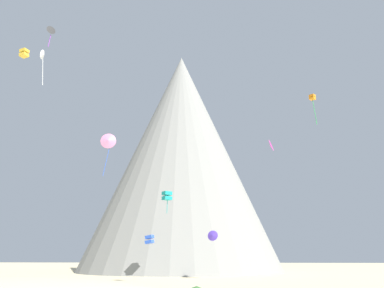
{
  "coord_description": "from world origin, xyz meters",
  "views": [
    {
      "loc": [
        6.48,
        -28.76,
        3.77
      ],
      "look_at": [
        0.16,
        49.99,
        23.98
      ],
      "focal_mm": 40.7,
      "sensor_mm": 36.0,
      "label": 1
    }
  ],
  "objects_px": {
    "kite_pink_mid": "(108,141)",
    "kite_white_high": "(43,56)",
    "kite_black_high": "(51,31)",
    "kite_magenta_mid": "(271,146)",
    "rock_massif": "(185,164)",
    "kite_orange_high": "(312,98)",
    "kite_indigo_low": "(213,235)",
    "kite_teal_low": "(167,196)",
    "kite_blue_low": "(149,239)",
    "bush_far_right": "(197,288)",
    "kite_gold_high": "(24,53)"
  },
  "relations": [
    {
      "from": "kite_pink_mid",
      "to": "kite_white_high",
      "type": "height_order",
      "value": "kite_white_high"
    },
    {
      "from": "kite_black_high",
      "to": "kite_magenta_mid",
      "type": "bearing_deg",
      "value": 167.06
    },
    {
      "from": "rock_massif",
      "to": "kite_orange_high",
      "type": "relative_size",
      "value": 13.66
    },
    {
      "from": "kite_indigo_low",
      "to": "kite_teal_low",
      "type": "height_order",
      "value": "kite_teal_low"
    },
    {
      "from": "rock_massif",
      "to": "kite_magenta_mid",
      "type": "xyz_separation_m",
      "value": [
        17.1,
        -36.69,
        -4.96
      ]
    },
    {
      "from": "rock_massif",
      "to": "kite_teal_low",
      "type": "height_order",
      "value": "rock_massif"
    },
    {
      "from": "kite_white_high",
      "to": "kite_blue_low",
      "type": "height_order",
      "value": "kite_white_high"
    },
    {
      "from": "kite_pink_mid",
      "to": "kite_blue_low",
      "type": "height_order",
      "value": "kite_pink_mid"
    },
    {
      "from": "kite_teal_low",
      "to": "kite_pink_mid",
      "type": "bearing_deg",
      "value": 43.8
    },
    {
      "from": "bush_far_right",
      "to": "rock_massif",
      "type": "distance_m",
      "value": 60.48
    },
    {
      "from": "kite_indigo_low",
      "to": "kite_gold_high",
      "type": "xyz_separation_m",
      "value": [
        -31.86,
        -6.67,
        30.59
      ]
    },
    {
      "from": "bush_far_right",
      "to": "kite_teal_low",
      "type": "relative_size",
      "value": 0.85
    },
    {
      "from": "rock_massif",
      "to": "kite_indigo_low",
      "type": "relative_size",
      "value": 34.75
    },
    {
      "from": "kite_magenta_mid",
      "to": "kite_blue_low",
      "type": "xyz_separation_m",
      "value": [
        -21.06,
        11.41,
        -14.08
      ]
    },
    {
      "from": "kite_orange_high",
      "to": "kite_blue_low",
      "type": "bearing_deg",
      "value": 96.34
    },
    {
      "from": "kite_teal_low",
      "to": "bush_far_right",
      "type": "bearing_deg",
      "value": 165.84
    },
    {
      "from": "kite_teal_low",
      "to": "kite_blue_low",
      "type": "distance_m",
      "value": 18.42
    },
    {
      "from": "bush_far_right",
      "to": "kite_blue_low",
      "type": "bearing_deg",
      "value": 109.72
    },
    {
      "from": "kite_indigo_low",
      "to": "kite_magenta_mid",
      "type": "height_order",
      "value": "kite_magenta_mid"
    },
    {
      "from": "kite_blue_low",
      "to": "kite_black_high",
      "type": "height_order",
      "value": "kite_black_high"
    },
    {
      "from": "kite_orange_high",
      "to": "kite_white_high",
      "type": "relative_size",
      "value": 0.78
    },
    {
      "from": "kite_magenta_mid",
      "to": "kite_white_high",
      "type": "bearing_deg",
      "value": -62.64
    },
    {
      "from": "kite_blue_low",
      "to": "bush_far_right",
      "type": "bearing_deg",
      "value": 34.77
    },
    {
      "from": "bush_far_right",
      "to": "kite_blue_low",
      "type": "relative_size",
      "value": 1.62
    },
    {
      "from": "kite_indigo_low",
      "to": "kite_teal_low",
      "type": "xyz_separation_m",
      "value": [
        -6.17,
        -10.61,
        5.16
      ]
    },
    {
      "from": "kite_teal_low",
      "to": "kite_white_high",
      "type": "relative_size",
      "value": 0.53
    },
    {
      "from": "kite_blue_low",
      "to": "kite_white_high",
      "type": "bearing_deg",
      "value": -22.43
    },
    {
      "from": "kite_indigo_low",
      "to": "kite_magenta_mid",
      "type": "bearing_deg",
      "value": -15.18
    },
    {
      "from": "kite_blue_low",
      "to": "kite_gold_high",
      "type": "relative_size",
      "value": 1.08
    },
    {
      "from": "bush_far_right",
      "to": "kite_blue_low",
      "type": "height_order",
      "value": "kite_blue_low"
    },
    {
      "from": "kite_gold_high",
      "to": "kite_pink_mid",
      "type": "bearing_deg",
      "value": 97.92
    },
    {
      "from": "kite_orange_high",
      "to": "kite_white_high",
      "type": "height_order",
      "value": "kite_white_high"
    },
    {
      "from": "kite_magenta_mid",
      "to": "kite_gold_high",
      "type": "relative_size",
      "value": 1.36
    },
    {
      "from": "kite_blue_low",
      "to": "kite_indigo_low",
      "type": "bearing_deg",
      "value": 77.12
    },
    {
      "from": "kite_indigo_low",
      "to": "kite_orange_high",
      "type": "height_order",
      "value": "kite_orange_high"
    },
    {
      "from": "rock_massif",
      "to": "kite_pink_mid",
      "type": "relative_size",
      "value": 9.2
    },
    {
      "from": "kite_teal_low",
      "to": "kite_magenta_mid",
      "type": "height_order",
      "value": "kite_magenta_mid"
    },
    {
      "from": "bush_far_right",
      "to": "kite_black_high",
      "type": "bearing_deg",
      "value": 179.6
    },
    {
      "from": "kite_pink_mid",
      "to": "kite_blue_low",
      "type": "distance_m",
      "value": 21.27
    },
    {
      "from": "kite_teal_low",
      "to": "kite_gold_high",
      "type": "height_order",
      "value": "kite_gold_high"
    },
    {
      "from": "rock_massif",
      "to": "kite_teal_low",
      "type": "relative_size",
      "value": 20.06
    },
    {
      "from": "bush_far_right",
      "to": "kite_gold_high",
      "type": "relative_size",
      "value": 1.75
    },
    {
      "from": "rock_massif",
      "to": "kite_teal_low",
      "type": "distance_m",
      "value": 44.14
    },
    {
      "from": "kite_blue_low",
      "to": "kite_black_high",
      "type": "bearing_deg",
      "value": -1.32
    },
    {
      "from": "kite_white_high",
      "to": "bush_far_right",
      "type": "bearing_deg",
      "value": -116.55
    },
    {
      "from": "kite_orange_high",
      "to": "kite_blue_low",
      "type": "distance_m",
      "value": 37.44
    },
    {
      "from": "kite_orange_high",
      "to": "kite_blue_low",
      "type": "relative_size",
      "value": 2.82
    },
    {
      "from": "kite_white_high",
      "to": "kite_orange_high",
      "type": "bearing_deg",
      "value": -90.29
    },
    {
      "from": "kite_pink_mid",
      "to": "kite_orange_high",
      "type": "height_order",
      "value": "kite_orange_high"
    },
    {
      "from": "kite_orange_high",
      "to": "kite_white_high",
      "type": "xyz_separation_m",
      "value": [
        -41.27,
        -2.1,
        7.49
      ]
    }
  ]
}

